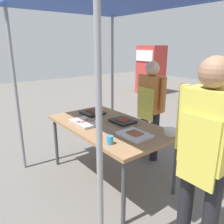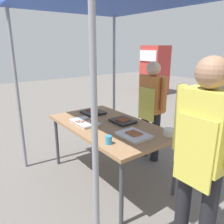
{
  "view_description": "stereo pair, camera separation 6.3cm",
  "coord_description": "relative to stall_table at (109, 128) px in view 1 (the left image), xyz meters",
  "views": [
    {
      "loc": [
        2.1,
        -1.59,
        1.69
      ],
      "look_at": [
        0.0,
        0.05,
        0.9
      ],
      "focal_mm": 36.16,
      "sensor_mm": 36.0,
      "label": 1
    },
    {
      "loc": [
        2.14,
        -1.54,
        1.69
      ],
      "look_at": [
        0.0,
        0.05,
        0.9
      ],
      "focal_mm": 36.16,
      "sensor_mm": 36.0,
      "label": 2
    }
  ],
  "objects": [
    {
      "name": "vendor_woman",
      "position": [
        -0.08,
        0.83,
        0.17
      ],
      "size": [
        0.52,
        0.22,
        1.48
      ],
      "rotation": [
        0.0,
        0.0,
        3.14
      ],
      "color": "black",
      "rests_on": "ground"
    },
    {
      "name": "customer_nearby",
      "position": [
        1.33,
        -0.12,
        0.27
      ],
      "size": [
        0.52,
        0.23,
        1.63
      ],
      "color": "black",
      "rests_on": "ground"
    },
    {
      "name": "condiment_bowl",
      "position": [
        0.68,
        0.32,
        0.09
      ],
      "size": [
        0.13,
        0.13,
        0.07
      ],
      "primitive_type": "cylinder",
      "color": "silver",
      "rests_on": "stall_table"
    },
    {
      "name": "neighbor_stall_right",
      "position": [
        -3.45,
        4.5,
        0.15
      ],
      "size": [
        0.85,
        0.71,
        1.68
      ],
      "color": "#BF3833",
      "rests_on": "ground"
    },
    {
      "name": "stall_canopy",
      "position": [
        0.0,
        0.0,
        1.39
      ],
      "size": [
        2.1,
        1.8,
        2.19
      ],
      "color": "gray",
      "rests_on": "ground"
    },
    {
      "name": "stall_table",
      "position": [
        0.0,
        0.0,
        0.0
      ],
      "size": [
        1.6,
        0.9,
        0.75
      ],
      "color": "#9E724C",
      "rests_on": "ground"
    },
    {
      "name": "tray_spring_rolls",
      "position": [
        -0.5,
        0.09,
        0.07
      ],
      "size": [
        0.3,
        0.28,
        0.05
      ],
      "color": "black",
      "rests_on": "stall_table"
    },
    {
      "name": "tray_grilled_sausages",
      "position": [
        0.05,
        0.19,
        0.07
      ],
      "size": [
        0.3,
        0.25,
        0.05
      ],
      "color": "black",
      "rests_on": "stall_table"
    },
    {
      "name": "drink_cup_near_edge",
      "position": [
        0.47,
        -0.34,
        0.1
      ],
      "size": [
        0.07,
        0.07,
        0.09
      ],
      "primitive_type": "cylinder",
      "color": "#338CBF",
      "rests_on": "stall_table"
    },
    {
      "name": "tray_pork_links",
      "position": [
        0.48,
        -0.01,
        0.07
      ],
      "size": [
        0.34,
        0.26,
        0.05
      ],
      "color": "silver",
      "rests_on": "stall_table"
    },
    {
      "name": "ground_plane",
      "position": [
        0.0,
        0.0,
        -0.7
      ],
      "size": [
        18.0,
        18.0,
        0.0
      ],
      "primitive_type": "plane",
      "color": "#66605B"
    },
    {
      "name": "tray_meat_skewers",
      "position": [
        -0.2,
        -0.23,
        0.07
      ],
      "size": [
        0.39,
        0.24,
        0.04
      ],
      "color": "silver",
      "rests_on": "stall_table"
    }
  ]
}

